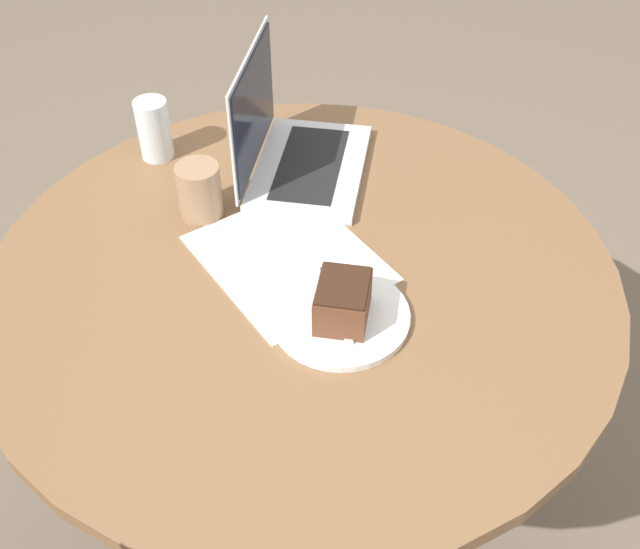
{
  "coord_description": "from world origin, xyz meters",
  "views": [
    {
      "loc": [
        0.39,
        -0.83,
        1.61
      ],
      "look_at": [
        0.05,
        -0.04,
        0.8
      ],
      "focal_mm": 42.0,
      "sensor_mm": 36.0,
      "label": 1
    }
  ],
  "objects": [
    {
      "name": "fork",
      "position": [
        0.08,
        -0.05,
        0.78
      ],
      "size": [
        0.12,
        0.15,
        0.0
      ],
      "rotation": [
        0.0,
        0.0,
        8.49
      ],
      "color": "silver",
      "rests_on": "plate"
    },
    {
      "name": "water_glass",
      "position": [
        -0.4,
        0.19,
        0.83
      ],
      "size": [
        0.06,
        0.06,
        0.12
      ],
      "color": "silver",
      "rests_on": "dining_table"
    },
    {
      "name": "laptop",
      "position": [
        -0.13,
        0.25,
        0.81
      ],
      "size": [
        0.28,
        0.34,
        0.24
      ],
      "rotation": [
        0.0,
        0.0,
        4.96
      ],
      "color": "silver",
      "rests_on": "dining_table"
    },
    {
      "name": "dining_table",
      "position": [
        0.0,
        0.0,
        0.59
      ],
      "size": [
        1.06,
        1.06,
        0.76
      ],
      "color": "brown",
      "rests_on": "ground_plane"
    },
    {
      "name": "coffee_glass",
      "position": [
        -0.22,
        0.06,
        0.82
      ],
      "size": [
        0.08,
        0.08,
        0.1
      ],
      "color": "#997556",
      "rests_on": "dining_table"
    },
    {
      "name": "ground_plane",
      "position": [
        0.0,
        0.0,
        0.0
      ],
      "size": [
        12.0,
        12.0,
        0.0
      ],
      "primitive_type": "plane",
      "color": "#6B5B4C"
    },
    {
      "name": "cake_slice",
      "position": [
        0.11,
        -0.09,
        0.81
      ],
      "size": [
        0.1,
        0.11,
        0.07
      ],
      "rotation": [
        0.0,
        0.0,
        4.95
      ],
      "color": "brown",
      "rests_on": "plate"
    },
    {
      "name": "plate",
      "position": [
        0.1,
        -0.08,
        0.77
      ],
      "size": [
        0.22,
        0.22,
        0.01
      ],
      "color": "white",
      "rests_on": "dining_table"
    },
    {
      "name": "paper_document",
      "position": [
        -0.03,
        0.01,
        0.77
      ],
      "size": [
        0.39,
        0.38,
        0.0
      ],
      "rotation": [
        0.0,
        0.0,
        -0.56
      ],
      "color": "white",
      "rests_on": "dining_table"
    }
  ]
}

